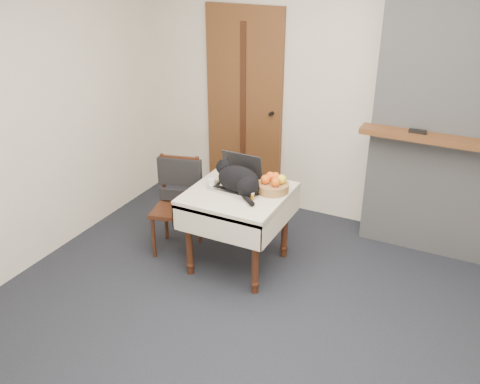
% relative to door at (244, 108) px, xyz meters
% --- Properties ---
extents(ground, '(4.50, 4.50, 0.00)m').
position_rel_door_xyz_m(ground, '(1.20, -1.97, -1.00)').
color(ground, black).
rests_on(ground, ground).
extents(room_shell, '(4.52, 4.01, 2.61)m').
position_rel_door_xyz_m(room_shell, '(1.20, -1.51, 0.76)').
color(room_shell, beige).
rests_on(room_shell, ground).
extents(door, '(0.82, 0.10, 2.00)m').
position_rel_door_xyz_m(door, '(0.00, 0.00, 0.00)').
color(door, brown).
rests_on(door, ground).
extents(chimney, '(1.62, 0.48, 2.60)m').
position_rel_door_xyz_m(chimney, '(2.10, -0.13, 0.30)').
color(chimney, gray).
rests_on(chimney, ground).
extents(side_table, '(0.78, 0.78, 0.70)m').
position_rel_door_xyz_m(side_table, '(0.54, -1.21, -0.41)').
color(side_table, '#3C1F10').
rests_on(side_table, ground).
extents(laptop, '(0.37, 0.32, 0.27)m').
position_rel_door_xyz_m(laptop, '(0.49, -1.12, -0.23)').
color(laptop, '#B7B7BC').
rests_on(laptop, side_table).
extents(cat, '(0.48, 0.36, 0.26)m').
position_rel_door_xyz_m(cat, '(0.55, -1.22, -0.19)').
color(cat, black).
rests_on(cat, side_table).
extents(cream_jar, '(0.07, 0.07, 0.08)m').
position_rel_door_xyz_m(cream_jar, '(0.31, -1.23, -0.26)').
color(cream_jar, silver).
rests_on(cream_jar, side_table).
extents(pill_bottle, '(0.03, 0.03, 0.07)m').
position_rel_door_xyz_m(pill_bottle, '(0.71, -1.30, -0.26)').
color(pill_bottle, '#9E6613').
rests_on(pill_bottle, side_table).
extents(fruit_basket, '(0.26, 0.26, 0.15)m').
position_rel_door_xyz_m(fruit_basket, '(0.79, -1.08, -0.24)').
color(fruit_basket, '#A97F44').
rests_on(fruit_basket, side_table).
extents(desk_clutter, '(0.10, 0.10, 0.01)m').
position_rel_door_xyz_m(desk_clutter, '(0.73, -1.16, -0.30)').
color(desk_clutter, black).
rests_on(desk_clutter, side_table).
extents(chair, '(0.47, 0.46, 0.85)m').
position_rel_door_xyz_m(chair, '(-0.08, -1.15, -0.46)').
color(chair, '#3C1F10').
rests_on(chair, ground).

